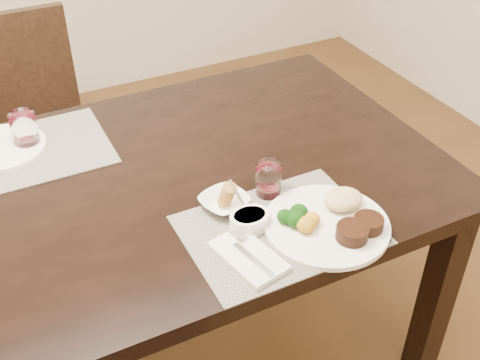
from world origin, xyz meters
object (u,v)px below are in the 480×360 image
dinner_plate (333,221)px  cracker_bowl (224,202)px  wine_glass_near (269,180)px  steak_knife (365,222)px  far_plate (2,147)px  chair_far (33,118)px

dinner_plate → cracker_bowl: dinner_plate is taller
cracker_bowl → wine_glass_near: wine_glass_near is taller
wine_glass_near → dinner_plate: bearing=-67.8°
steak_knife → wine_glass_near: size_ratio=2.83×
dinner_plate → far_plate: (-0.67, 0.72, -0.01)m
dinner_plate → wine_glass_near: size_ratio=3.37×
chair_far → wine_glass_near: 1.24m
dinner_plate → far_plate: dinner_plate is taller
cracker_bowl → far_plate: cracker_bowl is taller
wine_glass_near → far_plate: wine_glass_near is taller
cracker_bowl → wine_glass_near: size_ratio=1.60×
chair_far → cracker_bowl: (0.31, -1.12, 0.27)m
wine_glass_near → far_plate: 0.80m
dinner_plate → cracker_bowl: bearing=117.5°
cracker_bowl → wine_glass_near: (0.13, -0.00, 0.02)m
steak_knife → far_plate: bearing=130.7°
cracker_bowl → wine_glass_near: bearing=-0.0°
chair_far → dinner_plate: 1.44m
steak_knife → far_plate: (-0.75, 0.75, -0.00)m
chair_far → wine_glass_near: bearing=-68.6°
steak_knife → cracker_bowl: size_ratio=1.77×
wine_glass_near → far_plate: (-0.60, 0.53, -0.04)m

